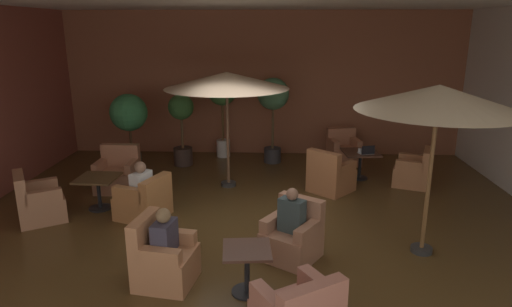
# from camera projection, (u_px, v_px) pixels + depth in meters

# --- Properties ---
(ground_plane) EXTENTS (10.49, 9.32, 0.02)m
(ground_plane) POSITION_uv_depth(u_px,v_px,m) (255.00, 225.00, 7.71)
(ground_plane) COLOR #50391C
(wall_back_brick) EXTENTS (10.49, 0.08, 3.73)m
(wall_back_brick) POSITION_uv_depth(u_px,v_px,m) (263.00, 84.00, 11.64)
(wall_back_brick) COLOR brown
(wall_back_brick) RESTS_ON ground_plane
(cafe_table_front_left) EXTENTS (0.84, 0.84, 0.62)m
(cafe_table_front_left) POSITION_uv_depth(u_px,v_px,m) (360.00, 157.00, 9.92)
(cafe_table_front_left) COLOR black
(cafe_table_front_left) RESTS_ON ground_plane
(armchair_front_left_north) EXTENTS (1.07, 1.07, 0.92)m
(armchair_front_left_north) POSITION_uv_depth(u_px,v_px,m) (330.00, 176.00, 9.16)
(armchair_front_left_north) COLOR #B26D43
(armchair_front_left_north) RESTS_ON ground_plane
(armchair_front_left_east) EXTENTS (0.93, 0.92, 0.83)m
(armchair_front_left_east) POSITION_uv_depth(u_px,v_px,m) (414.00, 172.00, 9.53)
(armchair_front_left_east) COLOR #B17046
(armchair_front_left_east) RESTS_ON ground_plane
(armchair_front_left_south) EXTENTS (0.83, 0.82, 0.86)m
(armchair_front_left_south) POSITION_uv_depth(u_px,v_px,m) (343.00, 151.00, 11.07)
(armchair_front_left_south) COLOR #B4704F
(armchair_front_left_south) RESTS_ON ground_plane
(cafe_table_front_right) EXTENTS (0.66, 0.66, 0.62)m
(cafe_table_front_right) POSITION_uv_depth(u_px,v_px,m) (247.00, 262.00, 5.60)
(cafe_table_front_right) COLOR black
(cafe_table_front_right) RESTS_ON ground_plane
(armchair_front_right_east) EXTENTS (0.99, 1.00, 0.88)m
(armchair_front_right_east) POSITION_uv_depth(u_px,v_px,m) (293.00, 237.00, 6.53)
(armchair_front_right_east) COLOR #A56D51
(armchair_front_right_east) RESTS_ON ground_plane
(armchair_front_right_south) EXTENTS (0.83, 0.82, 0.93)m
(armchair_front_right_south) POSITION_uv_depth(u_px,v_px,m) (163.00, 260.00, 5.85)
(armchair_front_right_south) COLOR #B6764E
(armchair_front_right_south) RESTS_ON ground_plane
(cafe_table_mid_center) EXTENTS (0.74, 0.74, 0.62)m
(cafe_table_mid_center) POSITION_uv_depth(u_px,v_px,m) (98.00, 185.00, 8.25)
(cafe_table_mid_center) COLOR black
(cafe_table_mid_center) RESTS_ON ground_plane
(armchair_mid_center_north) EXTENTS (1.04, 1.05, 0.89)m
(armchair_mid_center_north) POSITION_uv_depth(u_px,v_px,m) (38.00, 203.00, 7.79)
(armchair_mid_center_north) COLOR #AC7351
(armchair_mid_center_north) RESTS_ON ground_plane
(armchair_mid_center_east) EXTENTS (0.99, 0.98, 0.79)m
(armchair_mid_center_east) POSITION_uv_depth(u_px,v_px,m) (144.00, 201.00, 7.92)
(armchair_mid_center_east) COLOR #B77642
(armchair_mid_center_east) RESTS_ON ground_plane
(armchair_mid_center_south) EXTENTS (0.81, 0.75, 0.92)m
(armchair_mid_center_south) POSITION_uv_depth(u_px,v_px,m) (118.00, 175.00, 9.28)
(armchair_mid_center_south) COLOR #A86B4C
(armchair_mid_center_south) RESTS_ON ground_plane
(patio_umbrella_tall_red) EXTENTS (2.55, 2.55, 2.44)m
(patio_umbrella_tall_red) POSITION_uv_depth(u_px,v_px,m) (227.00, 81.00, 8.97)
(patio_umbrella_tall_red) COLOR #2D2D2D
(patio_umbrella_tall_red) RESTS_ON ground_plane
(patio_umbrella_center_beige) EXTENTS (2.30, 2.30, 2.54)m
(patio_umbrella_center_beige) POSITION_uv_depth(u_px,v_px,m) (438.00, 99.00, 6.11)
(patio_umbrella_center_beige) COLOR #2D2D2D
(patio_umbrella_center_beige) RESTS_ON ground_plane
(potted_tree_left_corner) EXTENTS (0.88, 0.88, 1.80)m
(potted_tree_left_corner) POSITION_uv_depth(u_px,v_px,m) (129.00, 117.00, 10.51)
(potted_tree_left_corner) COLOR #363729
(potted_tree_left_corner) RESTS_ON ground_plane
(potted_tree_mid_left) EXTENTS (0.73, 0.73, 2.09)m
(potted_tree_mid_left) POSITION_uv_depth(u_px,v_px,m) (222.00, 99.00, 11.37)
(potted_tree_mid_left) COLOR silver
(potted_tree_mid_left) RESTS_ON ground_plane
(potted_tree_mid_right) EXTENTS (0.78, 0.78, 2.13)m
(potted_tree_mid_right) POSITION_uv_depth(u_px,v_px,m) (273.00, 102.00, 10.86)
(potted_tree_mid_right) COLOR #343134
(potted_tree_mid_right) RESTS_ON ground_plane
(potted_tree_right_corner) EXTENTS (0.62, 0.62, 1.77)m
(potted_tree_right_corner) POSITION_uv_depth(u_px,v_px,m) (182.00, 121.00, 10.76)
(potted_tree_right_corner) COLOR #3E2E29
(potted_tree_right_corner) RESTS_ON ground_plane
(patron_blue_shirt) EXTENTS (0.29, 0.42, 0.61)m
(patron_blue_shirt) POSITION_uv_depth(u_px,v_px,m) (164.00, 234.00, 5.74)
(patron_blue_shirt) COLOR #3A3545
(patron_blue_shirt) RESTS_ON ground_plane
(patron_by_window) EXTENTS (0.34, 0.45, 0.63)m
(patron_by_window) POSITION_uv_depth(u_px,v_px,m) (141.00, 181.00, 7.82)
(patron_by_window) COLOR silver
(patron_by_window) RESTS_ON ground_plane
(patron_with_friend) EXTENTS (0.42, 0.37, 0.67)m
(patron_with_friend) POSITION_uv_depth(u_px,v_px,m) (292.00, 213.00, 6.38)
(patron_with_friend) COLOR #324040
(patron_with_friend) RESTS_ON ground_plane
(iced_drink_cup) EXTENTS (0.08, 0.08, 0.11)m
(iced_drink_cup) POSITION_uv_depth(u_px,v_px,m) (360.00, 151.00, 9.77)
(iced_drink_cup) COLOR white
(iced_drink_cup) RESTS_ON cafe_table_front_left
(open_laptop) EXTENTS (0.36, 0.31, 0.20)m
(open_laptop) POSITION_uv_depth(u_px,v_px,m) (367.00, 152.00, 9.71)
(open_laptop) COLOR #9EA0A5
(open_laptop) RESTS_ON cafe_table_front_left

